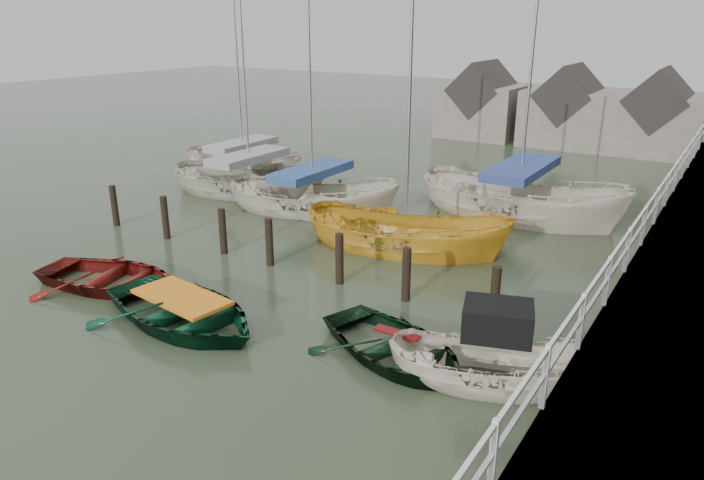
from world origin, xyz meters
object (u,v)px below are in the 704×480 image
Objects in this scene: motorboat at (490,379)px; sailboat_c at (405,248)px; rowboat_red at (112,287)px; rowboat_green at (184,324)px; sailboat_a at (250,193)px; sailboat_d at (518,215)px; sailboat_b at (313,210)px; sailboat_e at (244,176)px; rowboat_dkgreen at (396,359)px.

motorboat is 7.64m from sailboat_c.
rowboat_red is 0.90× the size of rowboat_green.
sailboat_d is (10.08, 2.87, -0.00)m from sailboat_a.
sailboat_a is (-3.11, 9.00, 0.06)m from rowboat_red.
sailboat_c is at bearing -51.23° from rowboat_red.
rowboat_red is at bearing -177.32° from sailboat_a.
sailboat_b is 1.10× the size of sailboat_c.
rowboat_red is 13.77m from sailboat_d.
sailboat_d is at bearing -86.14° from sailboat_e.
rowboat_dkgreen is 0.36× the size of sailboat_e.
sailboat_a reaches higher than rowboat_green.
rowboat_green is 0.42× the size of sailboat_e.
sailboat_c is 0.86× the size of sailboat_d.
sailboat_c is (5.14, 6.78, 0.01)m from rowboat_red.
sailboat_a is at bearing 40.23° from motorboat.
sailboat_d is at bearing -44.44° from rowboat_red.
sailboat_c is at bearing -124.55° from sailboat_b.
sailboat_d reaches higher than rowboat_green.
rowboat_red is 0.97× the size of motorboat.
sailboat_e is (-12.23, -0.88, 0.00)m from sailboat_d.
sailboat_c is at bearing 22.03° from motorboat.
rowboat_dkgreen is 13.90m from sailboat_a.
rowboat_red is 1.06× the size of rowboat_dkgreen.
sailboat_e is at bearing 38.39° from motorboat.
sailboat_c reaches higher than rowboat_dkgreen.
sailboat_e is (-15.36, 10.04, -0.05)m from motorboat.
sailboat_b is 6.24m from sailboat_e.
sailboat_b reaches higher than sailboat_e.
motorboat is at bearing -142.93° from sailboat_b.
rowboat_green is 1.08× the size of motorboat.
rowboat_dkgreen is (4.90, 1.29, 0.00)m from rowboat_green.
sailboat_b is at bearing 65.56° from rowboat_dkgreen.
motorboat is at bearing -65.21° from rowboat_dkgreen.
sailboat_a is (-6.33, 9.49, 0.06)m from rowboat_green.
sailboat_c reaches higher than rowboat_green.
sailboat_e is (-5.68, 2.58, -0.00)m from sailboat_b.
rowboat_red is 10.14m from motorboat.
sailboat_e reaches higher than rowboat_red.
sailboat_b is at bearing -114.66° from sailboat_e.
sailboat_a is at bearing 65.21° from sailboat_c.
motorboat is 0.42× the size of sailboat_c.
sailboat_e is at bearing 99.33° from sailboat_d.
rowboat_red is 9.53m from sailboat_a.
motorboat is 0.39× the size of sailboat_e.
sailboat_a reaches higher than sailboat_c.
sailboat_e is (-10.40, 4.23, 0.05)m from sailboat_c.
rowboat_dkgreen is 6.67m from sailboat_c.
sailboat_c is (1.92, 7.26, 0.01)m from rowboat_green.
sailboat_d is 1.09× the size of sailboat_e.
sailboat_b reaches higher than rowboat_dkgreen.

